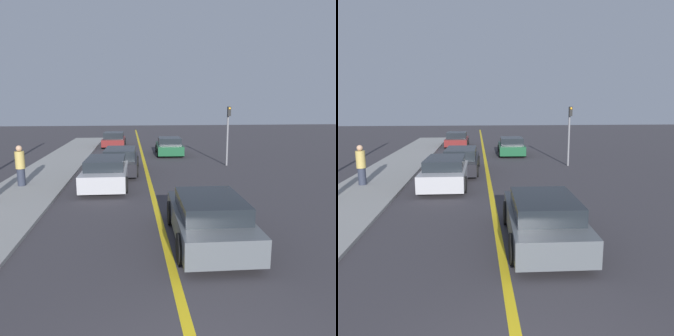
{
  "view_description": "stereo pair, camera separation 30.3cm",
  "coord_description": "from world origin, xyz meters",
  "views": [
    {
      "loc": [
        -0.86,
        -2.3,
        3.53
      ],
      "look_at": [
        0.52,
        9.67,
        1.26
      ],
      "focal_mm": 35.0,
      "sensor_mm": 36.0,
      "label": 1
    },
    {
      "loc": [
        -0.56,
        -2.33,
        3.53
      ],
      "look_at": [
        0.52,
        9.67,
        1.26
      ],
      "focal_mm": 35.0,
      "sensor_mm": 36.0,
      "label": 2
    }
  ],
  "objects": [
    {
      "name": "car_parked_left_lot",
      "position": [
        2.0,
        21.64,
        0.62
      ],
      "size": [
        2.06,
        4.07,
        1.29
      ],
      "rotation": [
        0.0,
        0.0,
        -0.04
      ],
      "color": "#144728",
      "rests_on": "ground_plane"
    },
    {
      "name": "pedestrian_mid_group",
      "position": [
        -5.65,
        12.38,
        0.99
      ],
      "size": [
        0.4,
        0.4,
        1.78
      ],
      "color": "#282D3D",
      "rests_on": "sidewalk_left"
    },
    {
      "name": "sidewalk_left",
      "position": [
        -5.29,
        17.4,
        0.05
      ],
      "size": [
        3.02,
        34.8,
        0.1
      ],
      "color": "gray",
      "rests_on": "ground_plane"
    },
    {
      "name": "car_far_distant",
      "position": [
        -1.4,
        15.46,
        0.64
      ],
      "size": [
        2.04,
        4.84,
        1.32
      ],
      "rotation": [
        0.0,
        0.0,
        -0.03
      ],
      "color": "black",
      "rests_on": "ground_plane"
    },
    {
      "name": "car_near_right_lane",
      "position": [
        1.15,
        5.77,
        0.63
      ],
      "size": [
        2.04,
        4.17,
        1.26
      ],
      "rotation": [
        0.0,
        0.0,
        -0.03
      ],
      "color": "#4C5156",
      "rests_on": "ground_plane"
    },
    {
      "name": "road_center_line",
      "position": [
        0.0,
        18.0,
        0.0
      ],
      "size": [
        0.2,
        60.0,
        0.01
      ],
      "color": "gold",
      "rests_on": "ground_plane"
    },
    {
      "name": "car_ahead_center",
      "position": [
        -1.96,
        12.31,
        0.65
      ],
      "size": [
        2.06,
        4.6,
        1.31
      ],
      "rotation": [
        0.0,
        0.0,
        -0.02
      ],
      "color": "#9E9EA3",
      "rests_on": "ground_plane"
    },
    {
      "name": "car_oncoming_far",
      "position": [
        -2.3,
        27.22,
        0.62
      ],
      "size": [
        2.06,
        4.23,
        1.29
      ],
      "rotation": [
        0.0,
        0.0,
        -0.01
      ],
      "color": "maroon",
      "rests_on": "ground_plane"
    },
    {
      "name": "traffic_light",
      "position": [
        4.93,
        16.7,
        2.2
      ],
      "size": [
        0.18,
        0.4,
        3.53
      ],
      "color": "slate",
      "rests_on": "ground_plane"
    }
  ]
}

